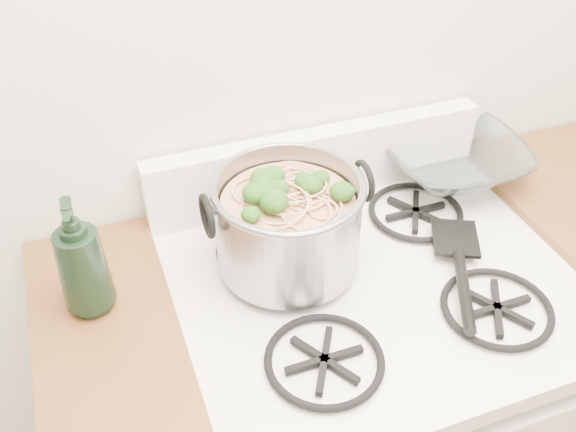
{
  "coord_description": "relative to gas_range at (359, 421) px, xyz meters",
  "views": [
    {
      "loc": [
        -0.46,
        0.5,
        1.77
      ],
      "look_at": [
        -0.15,
        1.36,
        1.03
      ],
      "focal_mm": 40.0,
      "sensor_mm": 36.0,
      "label": 1
    }
  ],
  "objects": [
    {
      "name": "spatula",
      "position": [
        0.19,
        0.03,
        0.5
      ],
      "size": [
        0.4,
        0.41,
        0.02
      ],
      "primitive_type": null,
      "rotation": [
        0.0,
        0.0,
        -0.46
      ],
      "color": "black",
      "rests_on": "gas_range"
    },
    {
      "name": "stock_pot",
      "position": [
        -0.15,
        0.1,
        0.58
      ],
      "size": [
        0.31,
        0.28,
        0.19
      ],
      "color": "gray",
      "rests_on": "gas_range"
    },
    {
      "name": "gas_range",
      "position": [
        0.0,
        0.0,
        0.0
      ],
      "size": [
        0.76,
        0.66,
        0.92
      ],
      "color": "white",
      "rests_on": "ground"
    },
    {
      "name": "glass_bowl",
      "position": [
        0.31,
        0.24,
        0.5
      ],
      "size": [
        0.14,
        0.14,
        0.03
      ],
      "primitive_type": "imported",
      "rotation": [
        0.0,
        0.0,
        -0.07
      ],
      "color": "white",
      "rests_on": "gas_range"
    },
    {
      "name": "bottle",
      "position": [
        -0.52,
        0.11,
        0.6
      ],
      "size": [
        0.09,
        0.1,
        0.23
      ],
      "primitive_type": "imported",
      "rotation": [
        0.0,
        0.0,
        -0.05
      ],
      "color": "black",
      "rests_on": "counter_left"
    }
  ]
}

